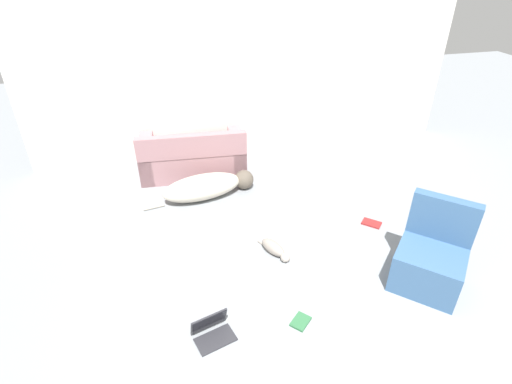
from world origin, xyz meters
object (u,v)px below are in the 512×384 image
(laptop_open, at_px, (212,329))
(book_red, at_px, (372,223))
(side_chair, at_px, (431,259))
(couch, at_px, (193,157))
(dog, at_px, (207,186))
(cat, at_px, (275,249))
(book_green, at_px, (301,322))

(laptop_open, xyz_separation_m, book_red, (2.28, 1.21, -0.06))
(side_chair, bearing_deg, laptop_open, -132.12)
(book_red, height_order, side_chair, side_chair)
(book_red, bearing_deg, couch, 136.47)
(couch, bearing_deg, dog, 101.71)
(book_red, bearing_deg, cat, -169.55)
(laptop_open, bearing_deg, book_red, 11.83)
(cat, height_order, book_red, cat)
(couch, distance_m, side_chair, 3.72)
(couch, distance_m, book_green, 3.33)
(couch, bearing_deg, book_red, 140.73)
(book_green, relative_size, side_chair, 0.26)
(laptop_open, relative_size, side_chair, 0.45)
(dog, bearing_deg, cat, -77.91)
(couch, distance_m, cat, 2.34)
(book_green, bearing_deg, laptop_open, 175.20)
(dog, bearing_deg, laptop_open, -107.04)
(book_red, distance_m, side_chair, 1.12)
(couch, relative_size, cat, 3.32)
(couch, bearing_deg, laptop_open, 90.58)
(cat, relative_size, laptop_open, 1.19)
(cat, relative_size, book_green, 2.06)
(book_green, relative_size, book_red, 0.88)
(laptop_open, bearing_deg, cat, 30.84)
(cat, distance_m, side_chair, 1.68)
(couch, bearing_deg, side_chair, 129.31)
(side_chair, bearing_deg, cat, -164.86)
(laptop_open, bearing_deg, couch, 70.18)
(couch, xyz_separation_m, book_green, (0.64, -3.26, -0.26))
(side_chair, bearing_deg, book_red, 137.79)
(book_red, bearing_deg, book_green, -138.19)
(book_green, distance_m, book_red, 1.92)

